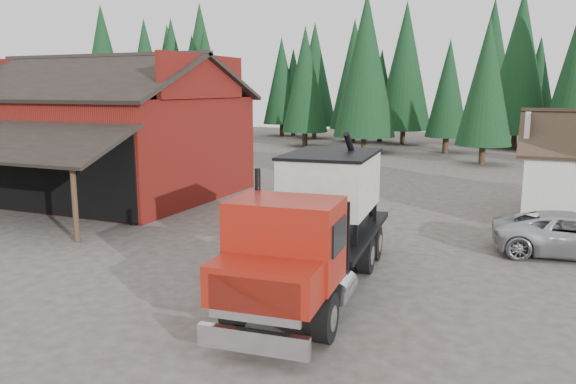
% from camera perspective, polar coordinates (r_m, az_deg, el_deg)
% --- Properties ---
extents(ground, '(120.00, 120.00, 0.00)m').
position_cam_1_polar(ground, '(16.68, -11.53, -8.83)').
color(ground, '#443C35').
rests_on(ground, ground).
extents(red_barn, '(12.80, 13.63, 7.18)m').
position_cam_1_polar(red_barn, '(30.50, -18.14, 4.76)').
color(red_barn, maroon).
rests_on(red_barn, ground).
extents(conifer_backdrop, '(76.00, 16.00, 16.00)m').
position_cam_1_polar(conifer_backdrop, '(55.86, 13.89, 4.57)').
color(conifer_backdrop, black).
rests_on(conifer_backdrop, ground).
extents(near_pine_a, '(4.40, 4.40, 11.40)m').
position_cam_1_polar(near_pine_a, '(51.37, -14.23, 11.21)').
color(near_pine_a, '#382619').
rests_on(near_pine_a, ground).
extents(near_pine_b, '(3.96, 3.96, 10.40)m').
position_cam_1_polar(near_pine_b, '(42.96, 19.52, 10.47)').
color(near_pine_b, '#382619').
rests_on(near_pine_b, ground).
extents(near_pine_d, '(5.28, 5.28, 13.40)m').
position_cam_1_polar(near_pine_d, '(48.69, 7.89, 12.67)').
color(near_pine_d, '#382619').
rests_on(near_pine_d, ground).
extents(feed_truck, '(3.36, 9.47, 4.19)m').
position_cam_1_polar(feed_truck, '(15.15, 2.92, -2.87)').
color(feed_truck, black).
rests_on(feed_truck, ground).
extents(silver_car, '(5.39, 2.93, 1.43)m').
position_cam_1_polar(silver_car, '(20.71, 27.18, -3.92)').
color(silver_car, '#AEB2B6').
rests_on(silver_car, ground).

